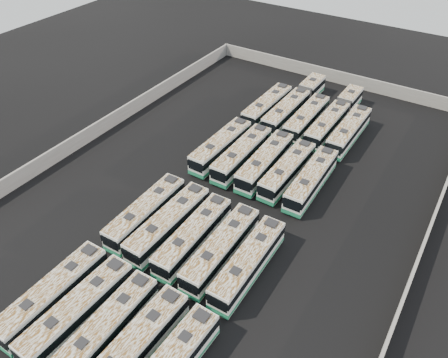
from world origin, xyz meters
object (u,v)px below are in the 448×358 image
(bus_midfront_far_left, at_px, (146,212))
(bus_midback_far_left, at_px, (221,146))
(bus_back_far_left, at_px, (267,106))
(bus_back_left, at_px, (295,103))
(bus_midfront_center, at_px, (193,236))
(bus_midback_left, at_px, (242,154))
(bus_midfront_right, at_px, (221,249))
(bus_midback_center, at_px, (265,162))
(bus_front_center, at_px, (106,329))
(bus_midback_right, at_px, (287,170))
(bus_back_far_right, at_px, (349,131))
(bus_midfront_far_right, at_px, (248,263))
(bus_front_right, at_px, (134,348))
(bus_midfront_left, at_px, (169,224))
(bus_back_right, at_px, (335,116))
(bus_front_left, at_px, (78,311))
(bus_back_center, at_px, (306,118))
(bus_midback_far_right, at_px, (311,180))
(bus_front_far_left, at_px, (54,294))

(bus_midfront_far_left, bearing_deg, bus_midback_far_left, 88.86)
(bus_back_far_left, bearing_deg, bus_back_left, 45.84)
(bus_midfront_center, xyz_separation_m, bus_midback_left, (-3.19, 15.24, 0.04))
(bus_midfront_right, relative_size, bus_midback_center, 0.98)
(bus_back_far_left, bearing_deg, bus_midfront_right, -69.98)
(bus_back_far_left, bearing_deg, bus_front_center, -80.15)
(bus_midback_right, height_order, bus_back_far_right, bus_back_far_right)
(bus_midfront_far_right, bearing_deg, bus_front_right, -105.54)
(bus_front_center, height_order, bus_midback_center, bus_midback_center)
(bus_midfront_left, bearing_deg, bus_front_center, -74.78)
(bus_front_center, bearing_deg, bus_back_right, 84.55)
(bus_midfront_left, xyz_separation_m, bus_midback_center, (3.37, 15.35, -0.00))
(bus_front_left, bearing_deg, bus_midback_center, 84.52)
(bus_midfront_far_right, relative_size, bus_back_far_right, 0.99)
(bus_front_left, height_order, bus_back_center, bus_front_left)
(bus_front_center, relative_size, bus_back_far_right, 0.98)
(bus_midfront_far_right, bearing_deg, bus_front_center, -118.03)
(bus_midfront_center, distance_m, bus_midback_far_right, 16.56)
(bus_midfront_right, bearing_deg, bus_midback_far_left, 121.88)
(bus_midback_center, bearing_deg, bus_back_center, 88.53)
(bus_back_center, bearing_deg, bus_midfront_left, -97.39)
(bus_back_right, bearing_deg, bus_midfront_right, -89.63)
(bus_front_left, distance_m, bus_midback_right, 28.84)
(bus_midfront_right, height_order, bus_midback_far_left, bus_midback_far_left)
(bus_midback_far_left, relative_size, bus_back_left, 0.64)
(bus_midfront_right, bearing_deg, bus_back_center, 95.68)
(bus_back_far_left, bearing_deg, bus_front_left, -84.73)
(bus_front_right, distance_m, bus_back_far_right, 40.91)
(bus_front_center, bearing_deg, bus_midfront_far_left, 115.95)
(bus_midfront_right, bearing_deg, bus_midfront_far_left, 178.71)
(bus_midfront_center, distance_m, bus_back_right, 31.21)
(bus_midfront_left, height_order, bus_back_far_left, bus_midfront_left)
(bus_midback_right, bearing_deg, bus_front_center, -95.53)
(bus_front_far_left, relative_size, bus_back_far_right, 0.99)
(bus_midfront_left, bearing_deg, bus_midback_far_right, 57.84)
(bus_midback_far_right, distance_m, bus_back_left, 18.81)
(bus_back_right, bearing_deg, bus_front_left, -98.22)
(bus_midfront_right, xyz_separation_m, bus_midfront_far_right, (3.21, -0.12, -0.02))
(bus_midback_far_right, bearing_deg, bus_front_left, -110.31)
(bus_midfront_far_left, height_order, bus_back_left, bus_back_left)
(bus_midfront_center, height_order, bus_midback_right, bus_midfront_center)
(bus_front_right, height_order, bus_midback_center, bus_midback_center)
(bus_midfront_right, relative_size, bus_midback_right, 1.03)
(bus_front_right, distance_m, bus_midfront_far_left, 16.12)
(bus_midfront_far_right, distance_m, bus_back_center, 28.93)
(bus_front_center, distance_m, bus_midback_right, 28.27)
(bus_front_left, xyz_separation_m, bus_back_far_right, (9.76, 40.77, 0.01))
(bus_front_right, xyz_separation_m, bus_back_far_left, (-9.67, 40.88, 0.01))
(bus_midback_center, xyz_separation_m, bus_back_right, (3.25, 15.65, -0.07))
(bus_midfront_right, bearing_deg, bus_back_far_left, 108.25)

